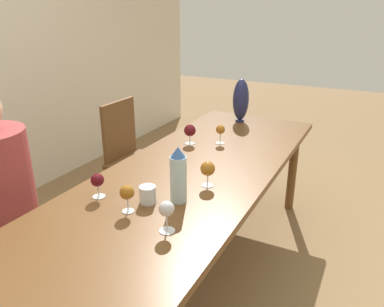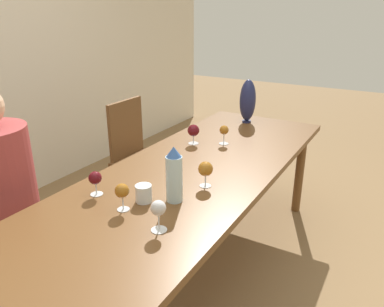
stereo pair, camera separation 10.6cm
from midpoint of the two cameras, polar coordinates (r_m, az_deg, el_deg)
The scene contains 13 objects.
ground_plane at distance 2.45m, azimuth -3.31°, elevation -20.27°, with size 14.00×14.00×0.00m, color olive.
dining_table at distance 2.06m, azimuth -3.71°, elevation -5.84°, with size 2.90×0.89×0.75m.
water_bottle at distance 1.77m, azimuth -3.82°, elevation -3.37°, with size 0.08×0.08×0.28m.
water_tumbler at distance 1.81m, azimuth -8.45°, elevation -6.22°, with size 0.08×0.08×0.09m.
vase at distance 3.07m, azimuth 6.46°, elevation 8.09°, with size 0.13×0.13×0.35m.
wine_glass_0 at distance 2.56m, azimuth 3.17°, elevation 3.54°, with size 0.07×0.07×0.13m.
wine_glass_1 at distance 1.90m, azimuth -15.78°, elevation -4.05°, with size 0.07×0.07×0.12m.
wine_glass_2 at distance 1.55m, azimuth -5.88°, elevation -8.58°, with size 0.07×0.07×0.14m.
wine_glass_3 at distance 2.55m, azimuth -1.52°, elevation 3.46°, with size 0.08×0.08×0.14m.
wine_glass_4 at distance 1.93m, azimuth 0.84°, elevation -2.40°, with size 0.08×0.08×0.14m.
wine_glass_5 at distance 1.73m, azimuth -11.63°, elevation -5.95°, with size 0.07×0.07×0.13m.
chair_far at distance 3.10m, azimuth -9.89°, elevation -0.20°, with size 0.44×0.44×0.93m.
person_near at distance 2.18m, azimuth -28.48°, elevation -6.99°, with size 0.38×0.38×1.29m.
Camera 1 is at (-1.59, -0.91, 1.62)m, focal length 35.00 mm.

